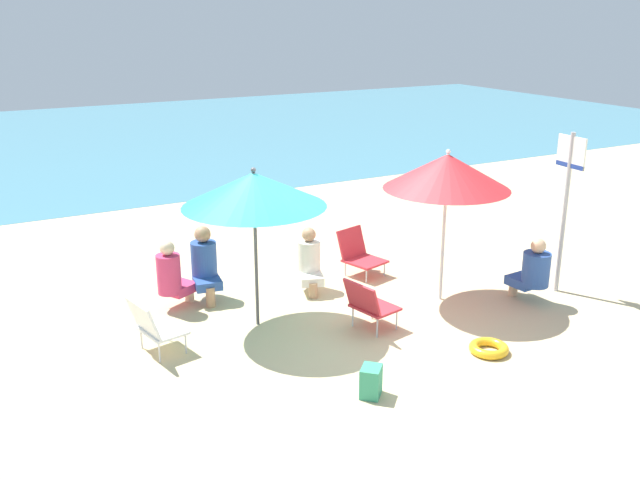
# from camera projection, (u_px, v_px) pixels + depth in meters

# --- Properties ---
(ground_plane) EXTENTS (40.00, 40.00, 0.00)m
(ground_plane) POSITION_uv_depth(u_px,v_px,m) (353.00, 326.00, 8.52)
(ground_plane) COLOR #D3BC8C
(sea_water) EXTENTS (40.00, 16.00, 0.01)m
(sea_water) POSITION_uv_depth(u_px,v_px,m) (98.00, 140.00, 20.69)
(sea_water) COLOR teal
(sea_water) RESTS_ON ground_plane
(umbrella_red) EXTENTS (1.61, 1.61, 2.01)m
(umbrella_red) POSITION_uv_depth(u_px,v_px,m) (447.00, 172.00, 8.79)
(umbrella_red) COLOR silver
(umbrella_red) RESTS_ON ground_plane
(umbrella_teal) EXTENTS (1.69, 1.69, 1.95)m
(umbrella_teal) POSITION_uv_depth(u_px,v_px,m) (254.00, 190.00, 8.05)
(umbrella_teal) COLOR #4C4C51
(umbrella_teal) RESTS_ON ground_plane
(beach_chair_a) EXTENTS (0.59, 0.62, 0.66)m
(beach_chair_a) POSITION_uv_depth(u_px,v_px,m) (153.00, 325.00, 7.72)
(beach_chair_a) COLOR white
(beach_chair_a) RESTS_ON ground_plane
(beach_chair_b) EXTENTS (0.60, 0.61, 0.64)m
(beach_chair_b) POSITION_uv_depth(u_px,v_px,m) (369.00, 303.00, 8.30)
(beach_chair_b) COLOR red
(beach_chair_b) RESTS_ON ground_plane
(beach_chair_c) EXTENTS (0.63, 0.72, 0.65)m
(beach_chair_c) POSITION_uv_depth(u_px,v_px,m) (359.00, 253.00, 10.11)
(beach_chair_c) COLOR red
(beach_chair_c) RESTS_ON ground_plane
(person_a) EXTENTS (0.54, 0.45, 0.93)m
(person_a) POSITION_uv_depth(u_px,v_px,m) (172.00, 275.00, 8.88)
(person_a) COLOR #DB3866
(person_a) RESTS_ON ground_plane
(person_b) EXTENTS (0.41, 0.54, 0.87)m
(person_b) POSITION_uv_depth(u_px,v_px,m) (310.00, 261.00, 9.50)
(person_b) COLOR silver
(person_b) RESTS_ON ground_plane
(person_c) EXTENTS (0.38, 0.58, 0.89)m
(person_c) POSITION_uv_depth(u_px,v_px,m) (533.00, 270.00, 9.09)
(person_c) COLOR #2D519E
(person_c) RESTS_ON ground_plane
(person_d) EXTENTS (0.39, 0.56, 0.99)m
(person_d) POSITION_uv_depth(u_px,v_px,m) (205.00, 263.00, 9.19)
(person_d) COLOR #2D519E
(person_d) RESTS_ON ground_plane
(warning_sign) EXTENTS (0.06, 0.48, 2.17)m
(warning_sign) POSITION_uv_depth(u_px,v_px,m) (567.00, 190.00, 9.16)
(warning_sign) COLOR #ADADB2
(warning_sign) RESTS_ON ground_plane
(swim_ring) EXTENTS (0.44, 0.44, 0.10)m
(swim_ring) POSITION_uv_depth(u_px,v_px,m) (489.00, 348.00, 7.85)
(swim_ring) COLOR yellow
(swim_ring) RESTS_ON ground_plane
(beach_bag) EXTENTS (0.30, 0.30, 0.31)m
(beach_bag) POSITION_uv_depth(u_px,v_px,m) (371.00, 382.00, 6.94)
(beach_bag) COLOR #389970
(beach_bag) RESTS_ON ground_plane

